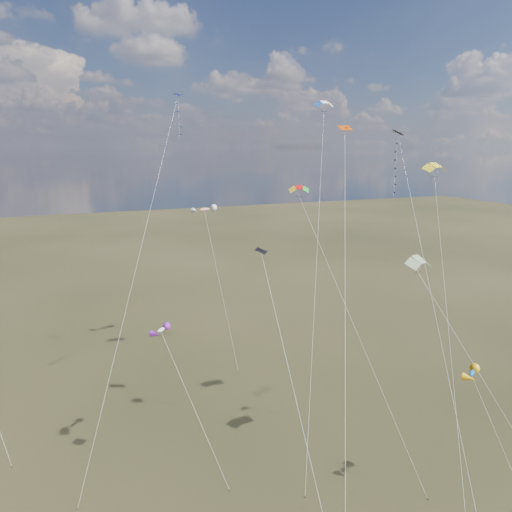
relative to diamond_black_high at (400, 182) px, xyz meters
name	(u,v)px	position (x,y,z in m)	size (l,w,h in m)	color
diamond_black_high	(400,182)	(0.00, 0.00, 0.00)	(6.47, 21.24, 31.08)	black
diamond_navy_tall	(172,139)	(-17.24, 16.51, 3.94)	(14.15, 16.96, 35.33)	#0C144A
diamond_black_mid	(281,336)	(-13.92, -4.67, -10.92)	(2.20, 19.62, 21.32)	black
diamond_orange_center	(345,258)	(-10.75, -8.01, -4.29)	(11.61, 20.40, 31.22)	#C03F04
parafoil_yellow	(436,166)	(7.17, 3.45, 1.22)	(11.39, 18.47, 28.44)	yellow
parafoil_blue_white	(324,104)	(2.48, 18.45, 8.40)	(15.24, 23.81, 35.68)	#1756A8
parafoil_striped	(419,260)	(1.53, -1.59, -7.03)	(8.73, 12.20, 20.19)	yellow
parafoil_tricolor	(300,189)	(-5.82, 8.43, -1.15)	(5.45, 18.07, 26.03)	yellow
novelty_white_purple	(161,331)	(-20.81, 8.31, -14.43)	(4.83, 10.61, 12.52)	silver
novelty_redwhite_stripe	(205,210)	(-9.73, 31.51, -5.95)	(3.73, 13.44, 21.14)	red
novelty_blue_yellow	(472,373)	(2.12, -8.28, -15.39)	(3.17, 7.08, 11.56)	blue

